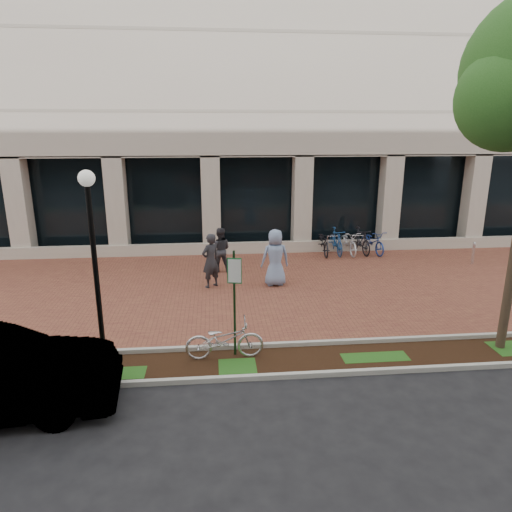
{
  "coord_description": "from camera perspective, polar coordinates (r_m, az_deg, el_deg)",
  "views": [
    {
      "loc": [
        -1.91,
        -14.87,
        5.34
      ],
      "look_at": [
        -0.58,
        -0.8,
        1.36
      ],
      "focal_mm": 32.0,
      "sensor_mm": 36.0,
      "label": 1
    }
  ],
  "objects": [
    {
      "name": "brick_plaza",
      "position": [
        15.92,
        1.8,
        -3.87
      ],
      "size": [
        40.0,
        9.0,
        0.01
      ],
      "primitive_type": "cube",
      "color": "brown",
      "rests_on": "ground"
    },
    {
      "name": "ground",
      "position": [
        15.92,
        1.8,
        -3.89
      ],
      "size": [
        120.0,
        120.0,
        0.0
      ],
      "primitive_type": "plane",
      "color": "black",
      "rests_on": "ground"
    },
    {
      "name": "planting_strip",
      "position": [
        11.17,
        5.24,
        -12.89
      ],
      "size": [
        40.0,
        1.5,
        0.01
      ],
      "primitive_type": "cube",
      "color": "black",
      "rests_on": "ground"
    },
    {
      "name": "curb_plaza_side",
      "position": [
        11.8,
        4.57,
        -10.93
      ],
      "size": [
        40.0,
        0.12,
        0.12
      ],
      "primitive_type": "cube",
      "color": "#B1B2A8",
      "rests_on": "ground"
    },
    {
      "name": "pedestrian_left",
      "position": [
        15.7,
        -5.7,
        -0.59
      ],
      "size": [
        0.83,
        0.78,
        1.91
      ],
      "primitive_type": "imported",
      "rotation": [
        0.0,
        0.0,
        3.79
      ],
      "color": "#26262B",
      "rests_on": "ground"
    },
    {
      "name": "bike_rack_cluster",
      "position": [
        20.38,
        11.45,
        1.77
      ],
      "size": [
        3.08,
        2.05,
        1.14
      ],
      "rotation": [
        0.0,
        0.0,
        0.08
      ],
      "color": "black",
      "rests_on": "ground"
    },
    {
      "name": "curb_street_side",
      "position": [
        10.5,
        6.02,
        -14.56
      ],
      "size": [
        40.0,
        0.12,
        0.12
      ],
      "primitive_type": "cube",
      "color": "#B1B2A8",
      "rests_on": "ground"
    },
    {
      "name": "pedestrian_right",
      "position": [
        15.82,
        2.41,
        -0.21
      ],
      "size": [
        1.04,
        0.73,
        2.0
      ],
      "primitive_type": "imported",
      "rotation": [
        0.0,
        0.0,
        3.24
      ],
      "color": "#7C93BA",
      "rests_on": "ground"
    },
    {
      "name": "parking_sign",
      "position": [
        10.72,
        -2.72,
        -4.39
      ],
      "size": [
        0.34,
        0.07,
        2.63
      ],
      "rotation": [
        0.0,
        0.0,
        -0.21
      ],
      "color": "#123416",
      "rests_on": "ground"
    },
    {
      "name": "bollard",
      "position": [
        20.42,
        25.52,
        0.35
      ],
      "size": [
        0.12,
        0.12,
        0.92
      ],
      "color": "silver",
      "rests_on": "ground"
    },
    {
      "name": "lamppost",
      "position": [
        10.77,
        -19.54,
        -0.32
      ],
      "size": [
        0.36,
        0.36,
        4.49
      ],
      "color": "black",
      "rests_on": "ground"
    },
    {
      "name": "locked_bicycle",
      "position": [
        11.04,
        -3.95,
        -10.37
      ],
      "size": [
        1.89,
        0.71,
        0.98
      ],
      "primitive_type": "imported",
      "rotation": [
        0.0,
        0.0,
        1.6
      ],
      "color": "silver",
      "rests_on": "ground"
    },
    {
      "name": "near_office_building",
      "position": [
        25.85,
        -1.21,
        26.22
      ],
      "size": [
        40.0,
        12.12,
        16.0
      ],
      "color": "beige",
      "rests_on": "ground"
    },
    {
      "name": "pedestrian_mid",
      "position": [
        17.45,
        -4.53,
        0.79
      ],
      "size": [
        0.9,
        0.74,
        1.71
      ],
      "primitive_type": "imported",
      "rotation": [
        0.0,
        0.0,
        3.02
      ],
      "color": "#2B2B31",
      "rests_on": "ground"
    }
  ]
}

